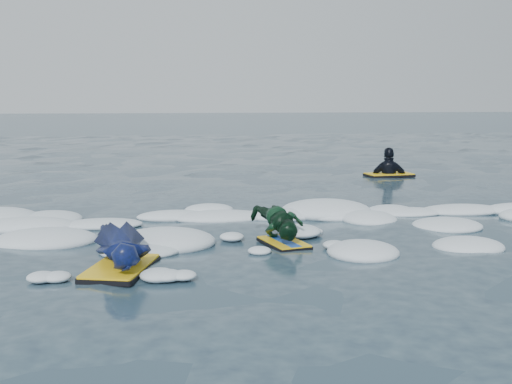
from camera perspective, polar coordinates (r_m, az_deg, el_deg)
ground at (r=7.25m, az=-1.50°, el=-4.83°), size 120.00×120.00×0.00m
foam_band at (r=8.25m, az=-2.32°, el=-3.20°), size 12.00×3.10×0.30m
prone_woman_unit at (r=6.49m, az=-11.85°, el=-4.87°), size 0.77×1.54×0.37m
prone_child_unit at (r=7.40m, az=2.23°, el=-2.91°), size 0.58×1.14×0.41m
waiting_rider_unit at (r=13.77m, az=11.72°, el=0.90°), size 1.04×0.66×1.47m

